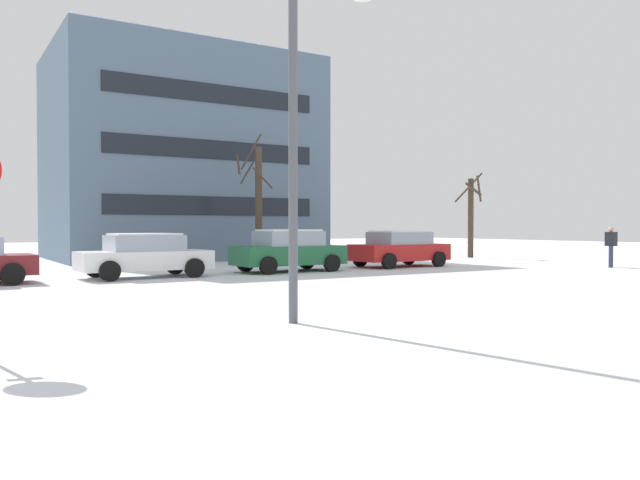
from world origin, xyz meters
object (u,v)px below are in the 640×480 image
street_lamp (307,105)px  parked_car_red (399,248)px  pedestrian_crossing (611,244)px  parked_car_green (289,250)px  parked_car_white (145,255)px

street_lamp → parked_car_red: (10.90, 11.04, -3.03)m
street_lamp → pedestrian_crossing: size_ratio=3.75×
street_lamp → parked_car_red: bearing=45.4°
parked_car_green → parked_car_red: bearing=1.3°
parked_car_white → parked_car_green: (5.32, -0.10, 0.05)m
parked_car_white → pedestrian_crossing: (17.77, -4.85, 0.24)m
parked_car_green → parked_car_red: (5.32, 0.12, -0.02)m
parked_car_red → parked_car_white: bearing=-179.9°
parked_car_white → pedestrian_crossing: 18.42m
parked_car_green → parked_car_red: 5.32m
parked_car_white → parked_car_green: size_ratio=1.02×
street_lamp → pedestrian_crossing: bearing=18.9°
parked_car_red → parked_car_green: bearing=-178.7°
street_lamp → parked_car_green: (5.58, 10.92, -3.01)m
parked_car_red → pedestrian_crossing: (7.13, -4.87, 0.21)m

